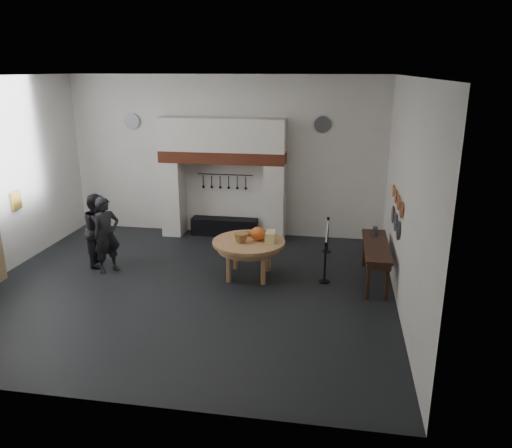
% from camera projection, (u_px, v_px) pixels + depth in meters
% --- Properties ---
extents(floor, '(9.00, 8.00, 0.02)m').
position_uv_depth(floor, '(187.00, 288.00, 11.04)').
color(floor, black).
rests_on(floor, ground).
extents(ceiling, '(9.00, 8.00, 0.02)m').
position_uv_depth(ceiling, '(177.00, 76.00, 9.69)').
color(ceiling, silver).
rests_on(ceiling, wall_back).
extents(wall_back, '(9.00, 0.02, 4.50)m').
position_uv_depth(wall_back, '(225.00, 157.00, 14.13)').
color(wall_back, silver).
rests_on(wall_back, floor).
extents(wall_front, '(9.00, 0.02, 4.50)m').
position_uv_depth(wall_front, '(91.00, 258.00, 6.60)').
color(wall_front, silver).
rests_on(wall_front, floor).
extents(wall_right, '(0.02, 8.00, 4.50)m').
position_uv_depth(wall_right, '(406.00, 198.00, 9.66)').
color(wall_right, silver).
rests_on(wall_right, floor).
extents(chimney_pier_left, '(0.55, 0.70, 2.15)m').
position_uv_depth(chimney_pier_left, '(174.00, 198.00, 14.38)').
color(chimney_pier_left, silver).
rests_on(chimney_pier_left, floor).
extents(chimney_pier_right, '(0.55, 0.70, 2.15)m').
position_uv_depth(chimney_pier_right, '(275.00, 202.00, 13.92)').
color(chimney_pier_right, silver).
rests_on(chimney_pier_right, floor).
extents(hearth_brick_band, '(3.50, 0.72, 0.32)m').
position_uv_depth(hearth_brick_band, '(223.00, 157.00, 13.78)').
color(hearth_brick_band, '#9E442B').
rests_on(hearth_brick_band, chimney_pier_left).
extents(chimney_hood, '(3.50, 0.70, 0.90)m').
position_uv_depth(chimney_hood, '(222.00, 134.00, 13.60)').
color(chimney_hood, silver).
rests_on(chimney_hood, hearth_brick_band).
extents(iron_range, '(1.90, 0.45, 0.50)m').
position_uv_depth(iron_range, '(224.00, 227.00, 14.46)').
color(iron_range, black).
rests_on(iron_range, floor).
extents(utensil_rail, '(1.60, 0.02, 0.02)m').
position_uv_depth(utensil_rail, '(225.00, 175.00, 14.20)').
color(utensil_rail, black).
rests_on(utensil_rail, wall_back).
extents(wall_plaque, '(0.05, 0.34, 0.44)m').
position_uv_depth(wall_plaque, '(16.00, 201.00, 12.01)').
color(wall_plaque, gold).
rests_on(wall_plaque, wall_left).
extents(work_table, '(1.79, 1.79, 0.07)m').
position_uv_depth(work_table, '(249.00, 242.00, 11.41)').
color(work_table, tan).
rests_on(work_table, floor).
extents(pumpkin, '(0.36, 0.36, 0.31)m').
position_uv_depth(pumpkin, '(258.00, 233.00, 11.42)').
color(pumpkin, orange).
rests_on(pumpkin, work_table).
extents(cheese_block_big, '(0.22, 0.22, 0.24)m').
position_uv_depth(cheese_block_big, '(270.00, 238.00, 11.24)').
color(cheese_block_big, '#EADE8C').
rests_on(cheese_block_big, work_table).
extents(cheese_block_small, '(0.18, 0.18, 0.20)m').
position_uv_depth(cheese_block_small, '(271.00, 234.00, 11.53)').
color(cheese_block_small, '#FBE196').
rests_on(cheese_block_small, work_table).
extents(wicker_basket, '(0.34, 0.34, 0.22)m').
position_uv_depth(wicker_basket, '(241.00, 238.00, 11.25)').
color(wicker_basket, '#A66A3D').
rests_on(wicker_basket, work_table).
extents(bread_loaf, '(0.31, 0.18, 0.13)m').
position_uv_depth(bread_loaf, '(247.00, 233.00, 11.73)').
color(bread_loaf, '#A76C3B').
rests_on(bread_loaf, work_table).
extents(visitor_near, '(0.74, 0.79, 1.82)m').
position_uv_depth(visitor_near, '(107.00, 235.00, 11.71)').
color(visitor_near, black).
rests_on(visitor_near, floor).
extents(visitor_far, '(0.91, 1.03, 1.78)m').
position_uv_depth(visitor_far, '(99.00, 229.00, 12.15)').
color(visitor_far, black).
rests_on(visitor_far, floor).
extents(side_table, '(0.55, 2.20, 0.06)m').
position_uv_depth(side_table, '(376.00, 246.00, 11.11)').
color(side_table, '#3A1F15').
rests_on(side_table, floor).
extents(pewter_jug, '(0.12, 0.12, 0.22)m').
position_uv_depth(pewter_jug, '(375.00, 231.00, 11.63)').
color(pewter_jug, '#535458').
rests_on(pewter_jug, side_table).
extents(copper_pan_a, '(0.03, 0.34, 0.34)m').
position_uv_depth(copper_pan_a, '(401.00, 210.00, 9.94)').
color(copper_pan_a, '#C6662D').
rests_on(copper_pan_a, wall_right).
extents(copper_pan_b, '(0.03, 0.32, 0.32)m').
position_uv_depth(copper_pan_b, '(398.00, 203.00, 10.46)').
color(copper_pan_b, '#C6662D').
rests_on(copper_pan_b, wall_right).
extents(copper_pan_c, '(0.03, 0.30, 0.30)m').
position_uv_depth(copper_pan_c, '(396.00, 196.00, 10.97)').
color(copper_pan_c, '#C6662D').
rests_on(copper_pan_c, wall_right).
extents(copper_pan_d, '(0.03, 0.28, 0.28)m').
position_uv_depth(copper_pan_d, '(393.00, 191.00, 11.49)').
color(copper_pan_d, '#C6662D').
rests_on(copper_pan_d, wall_right).
extents(pewter_plate_left, '(0.03, 0.40, 0.40)m').
position_uv_depth(pewter_plate_left, '(398.00, 231.00, 10.28)').
color(pewter_plate_left, '#4C4C51').
rests_on(pewter_plate_left, wall_right).
extents(pewter_plate_mid, '(0.03, 0.40, 0.40)m').
position_uv_depth(pewter_plate_mid, '(395.00, 222.00, 10.84)').
color(pewter_plate_mid, '#4C4C51').
rests_on(pewter_plate_mid, wall_right).
extents(pewter_plate_right, '(0.03, 0.40, 0.40)m').
position_uv_depth(pewter_plate_right, '(393.00, 214.00, 11.41)').
color(pewter_plate_right, '#4C4C51').
rests_on(pewter_plate_right, wall_right).
extents(pewter_plate_back_left, '(0.44, 0.03, 0.44)m').
position_uv_depth(pewter_plate_back_left, '(132.00, 121.00, 14.23)').
color(pewter_plate_back_left, '#4C4C51').
rests_on(pewter_plate_back_left, wall_back).
extents(pewter_plate_back_right, '(0.44, 0.03, 0.44)m').
position_uv_depth(pewter_plate_back_right, '(322.00, 125.00, 13.38)').
color(pewter_plate_back_right, '#4C4C51').
rests_on(pewter_plate_back_right, wall_back).
extents(barrier_post_near, '(0.05, 0.05, 0.90)m').
position_uv_depth(barrier_post_near, '(325.00, 264.00, 11.20)').
color(barrier_post_near, black).
rests_on(barrier_post_near, floor).
extents(barrier_post_far, '(0.05, 0.05, 0.90)m').
position_uv_depth(barrier_post_far, '(328.00, 235.00, 13.09)').
color(barrier_post_far, black).
rests_on(barrier_post_far, floor).
extents(barrier_rope, '(0.04, 2.00, 0.04)m').
position_uv_depth(barrier_rope, '(327.00, 233.00, 12.03)').
color(barrier_rope, silver).
rests_on(barrier_rope, barrier_post_near).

